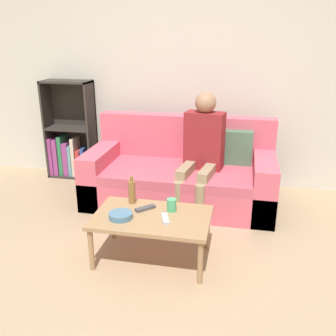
{
  "coord_description": "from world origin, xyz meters",
  "views": [
    {
      "loc": [
        0.75,
        -2.01,
        1.7
      ],
      "look_at": [
        0.12,
        1.06,
        0.58
      ],
      "focal_mm": 40.0,
      "sensor_mm": 36.0,
      "label": 1
    }
  ],
  "objects_px": {
    "couch": "(181,176)",
    "bookshelf": "(70,142)",
    "coffee_table": "(152,220)",
    "tv_remote_1": "(145,208)",
    "snack_bowl": "(121,215)",
    "person_adult": "(202,144)",
    "cup_near": "(172,205)",
    "tv_remote_0": "(165,219)",
    "bottle": "(132,192)"
  },
  "relations": [
    {
      "from": "tv_remote_0",
      "to": "bookshelf",
      "type": "bearing_deg",
      "value": 114.59
    },
    {
      "from": "couch",
      "to": "coffee_table",
      "type": "bearing_deg",
      "value": -91.94
    },
    {
      "from": "couch",
      "to": "tv_remote_0",
      "type": "relative_size",
      "value": 10.94
    },
    {
      "from": "couch",
      "to": "tv_remote_1",
      "type": "height_order",
      "value": "couch"
    },
    {
      "from": "tv_remote_1",
      "to": "snack_bowl",
      "type": "relative_size",
      "value": 0.85
    },
    {
      "from": "tv_remote_1",
      "to": "snack_bowl",
      "type": "distance_m",
      "value": 0.23
    },
    {
      "from": "person_adult",
      "to": "bottle",
      "type": "height_order",
      "value": "person_adult"
    },
    {
      "from": "couch",
      "to": "bottle",
      "type": "distance_m",
      "value": 1.0
    },
    {
      "from": "couch",
      "to": "bookshelf",
      "type": "height_order",
      "value": "bookshelf"
    },
    {
      "from": "cup_near",
      "to": "tv_remote_1",
      "type": "height_order",
      "value": "cup_near"
    },
    {
      "from": "snack_bowl",
      "to": "coffee_table",
      "type": "bearing_deg",
      "value": 21.36
    },
    {
      "from": "bookshelf",
      "to": "tv_remote_1",
      "type": "height_order",
      "value": "bookshelf"
    },
    {
      "from": "bookshelf",
      "to": "person_adult",
      "type": "bearing_deg",
      "value": -18.57
    },
    {
      "from": "coffee_table",
      "to": "person_adult",
      "type": "relative_size",
      "value": 0.77
    },
    {
      "from": "tv_remote_1",
      "to": "couch",
      "type": "bearing_deg",
      "value": 128.62
    },
    {
      "from": "cup_near",
      "to": "bottle",
      "type": "height_order",
      "value": "bottle"
    },
    {
      "from": "bookshelf",
      "to": "person_adult",
      "type": "xyz_separation_m",
      "value": [
        1.72,
        -0.58,
        0.23
      ]
    },
    {
      "from": "coffee_table",
      "to": "cup_near",
      "type": "bearing_deg",
      "value": 40.37
    },
    {
      "from": "person_adult",
      "to": "bookshelf",
      "type": "bearing_deg",
      "value": 170.6
    },
    {
      "from": "couch",
      "to": "coffee_table",
      "type": "xyz_separation_m",
      "value": [
        -0.04,
        -1.14,
        0.06
      ]
    },
    {
      "from": "cup_near",
      "to": "bottle",
      "type": "relative_size",
      "value": 0.43
    },
    {
      "from": "person_adult",
      "to": "tv_remote_1",
      "type": "height_order",
      "value": "person_adult"
    },
    {
      "from": "bookshelf",
      "to": "person_adult",
      "type": "relative_size",
      "value": 1.01
    },
    {
      "from": "snack_bowl",
      "to": "bookshelf",
      "type": "bearing_deg",
      "value": 125.61
    },
    {
      "from": "cup_near",
      "to": "bottle",
      "type": "bearing_deg",
      "value": 166.81
    },
    {
      "from": "couch",
      "to": "tv_remote_0",
      "type": "xyz_separation_m",
      "value": [
        0.08,
        -1.19,
        0.11
      ]
    },
    {
      "from": "tv_remote_0",
      "to": "cup_near",
      "type": "bearing_deg",
      "value": 65.74
    },
    {
      "from": "cup_near",
      "to": "tv_remote_0",
      "type": "relative_size",
      "value": 0.58
    },
    {
      "from": "bookshelf",
      "to": "person_adult",
      "type": "distance_m",
      "value": 1.83
    },
    {
      "from": "bookshelf",
      "to": "coffee_table",
      "type": "relative_size",
      "value": 1.31
    },
    {
      "from": "person_adult",
      "to": "tv_remote_0",
      "type": "height_order",
      "value": "person_adult"
    },
    {
      "from": "bottle",
      "to": "cup_near",
      "type": "bearing_deg",
      "value": -13.19
    },
    {
      "from": "snack_bowl",
      "to": "couch",
      "type": "bearing_deg",
      "value": 78.01
    },
    {
      "from": "coffee_table",
      "to": "person_adult",
      "type": "bearing_deg",
      "value": 76.27
    },
    {
      "from": "bookshelf",
      "to": "bottle",
      "type": "xyz_separation_m",
      "value": [
        1.24,
        -1.44,
        0.04
      ]
    },
    {
      "from": "snack_bowl",
      "to": "bottle",
      "type": "bearing_deg",
      "value": 88.86
    },
    {
      "from": "bottle",
      "to": "tv_remote_1",
      "type": "bearing_deg",
      "value": -35.71
    },
    {
      "from": "bottle",
      "to": "tv_remote_0",
      "type": "bearing_deg",
      "value": -36.12
    },
    {
      "from": "person_adult",
      "to": "cup_near",
      "type": "relative_size",
      "value": 11.41
    },
    {
      "from": "couch",
      "to": "bookshelf",
      "type": "bearing_deg",
      "value": 161.76
    },
    {
      "from": "cup_near",
      "to": "snack_bowl",
      "type": "distance_m",
      "value": 0.41
    },
    {
      "from": "cup_near",
      "to": "tv_remote_0",
      "type": "xyz_separation_m",
      "value": [
        -0.02,
        -0.16,
        -0.04
      ]
    },
    {
      "from": "bookshelf",
      "to": "tv_remote_0",
      "type": "relative_size",
      "value": 6.75
    },
    {
      "from": "tv_remote_1",
      "to": "bookshelf",
      "type": "bearing_deg",
      "value": 176.77
    },
    {
      "from": "person_adult",
      "to": "tv_remote_1",
      "type": "bearing_deg",
      "value": -100.06
    },
    {
      "from": "coffee_table",
      "to": "tv_remote_1",
      "type": "xyz_separation_m",
      "value": [
        -0.08,
        0.1,
        0.05
      ]
    },
    {
      "from": "tv_remote_1",
      "to": "bottle",
      "type": "xyz_separation_m",
      "value": [
        -0.14,
        0.1,
        0.09
      ]
    },
    {
      "from": "couch",
      "to": "tv_remote_1",
      "type": "xyz_separation_m",
      "value": [
        -0.12,
        -1.05,
        0.11
      ]
    },
    {
      "from": "tv_remote_0",
      "to": "bottle",
      "type": "relative_size",
      "value": 0.74
    },
    {
      "from": "bottle",
      "to": "couch",
      "type": "bearing_deg",
      "value": 74.91
    }
  ]
}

